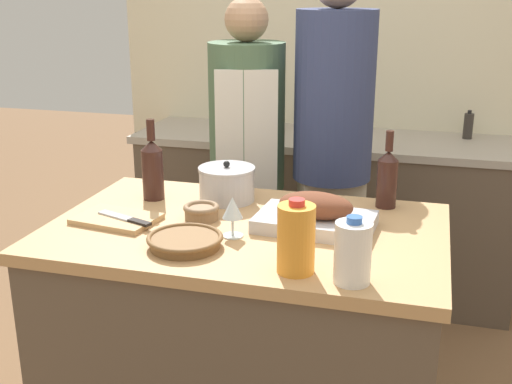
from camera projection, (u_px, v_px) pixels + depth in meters
name	position (u px, v px, depth m)	size (l,w,h in m)	color
kitchen_island	(247.00, 351.00, 2.23)	(1.28, 0.81, 0.93)	brown
back_counter	(323.00, 212.00, 3.67)	(2.11, 0.60, 0.89)	brown
back_wall	(338.00, 59.00, 3.73)	(2.61, 0.10, 2.55)	beige
roasting_pan	(315.00, 215.00, 2.06)	(0.39, 0.26, 0.12)	#BCBCC1
wicker_basket	(185.00, 241.00, 1.92)	(0.23, 0.23, 0.04)	brown
cutting_board	(117.00, 219.00, 2.13)	(0.29, 0.22, 0.02)	tan
stock_pot	(227.00, 184.00, 2.32)	(0.21, 0.21, 0.15)	#B7B7BC
mixing_bowl	(201.00, 211.00, 2.14)	(0.12, 0.12, 0.05)	#846647
juice_jug	(296.00, 238.00, 1.73)	(0.10, 0.10, 0.21)	orange
milk_jug	(353.00, 252.00, 1.67)	(0.10, 0.10, 0.18)	white
wine_bottle_green	(153.00, 168.00, 2.33)	(0.08, 0.08, 0.30)	#381E19
wine_bottle_dark	(387.00, 177.00, 2.24)	(0.07, 0.07, 0.28)	#381E19
wine_glass_left	(232.00, 209.00, 1.98)	(0.07, 0.07, 0.13)	silver
knife_chef	(126.00, 218.00, 2.10)	(0.22, 0.10, 0.01)	#B7B7BC
condiment_bottle_tall	(468.00, 126.00, 3.46)	(0.05, 0.05, 0.16)	#332D28
condiment_bottle_short	(269.00, 127.00, 3.44)	(0.06, 0.06, 0.15)	#332D28
condiment_bottle_extra	(278.00, 117.00, 3.69)	(0.06, 0.06, 0.15)	#332D28
person_cook_aproned	(247.00, 162.00, 2.95)	(0.35, 0.37, 1.64)	beige
person_cook_guest	(332.00, 148.00, 2.81)	(0.34, 0.34, 1.80)	beige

